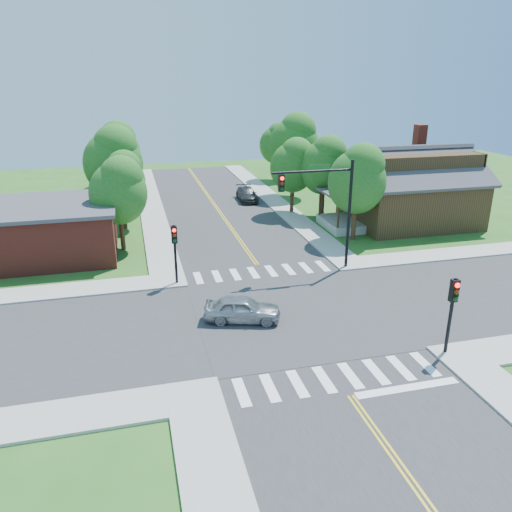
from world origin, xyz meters
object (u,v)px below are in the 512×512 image
object	(u,v)px
signal_mast_ne	(325,198)
car_silver	(242,310)
signal_pole_nw	(175,244)
car_dgrey	(247,195)
signal_pole_se	(453,302)
house_ne	(410,185)

from	to	relation	value
signal_mast_ne	car_silver	world-z (taller)	signal_mast_ne
signal_pole_nw	car_dgrey	world-z (taller)	signal_pole_nw
signal_pole_se	car_dgrey	xyz separation A→B (m)	(-2.10, 30.92, -2.02)
signal_pole_se	signal_mast_ne	bearing A→B (deg)	98.56
car_silver	signal_pole_nw	bearing A→B (deg)	43.35
car_silver	signal_mast_ne	bearing A→B (deg)	-32.66
signal_mast_ne	car_dgrey	size ratio (longest dim) A/B	1.59
signal_pole_se	car_silver	size ratio (longest dim) A/B	0.89
signal_pole_se	signal_pole_nw	bearing A→B (deg)	135.00
signal_mast_ne	car_silver	bearing A→B (deg)	-139.56
signal_pole_nw	car_silver	size ratio (longest dim) A/B	0.89
signal_mast_ne	signal_pole_nw	world-z (taller)	signal_mast_ne
signal_mast_ne	signal_pole_se	world-z (taller)	signal_mast_ne
signal_mast_ne	house_ne	size ratio (longest dim) A/B	0.55
signal_mast_ne	car_silver	xyz separation A→B (m)	(-6.68, -5.70, -4.17)
signal_mast_ne	signal_pole_nw	xyz separation A→B (m)	(-9.51, -0.01, -2.19)
house_ne	car_dgrey	size ratio (longest dim) A/B	2.88
signal_pole_nw	signal_pole_se	bearing A→B (deg)	-45.00
signal_mast_ne	signal_pole_se	size ratio (longest dim) A/B	1.89
house_ne	car_dgrey	world-z (taller)	house_ne
signal_mast_ne	signal_pole_nw	bearing A→B (deg)	-179.93
signal_pole_se	car_silver	bearing A→B (deg)	146.62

